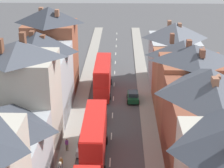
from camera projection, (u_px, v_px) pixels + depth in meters
pavement_left at (79, 109)px, 56.22m from camera, size 2.20×104.00×0.14m
pavement_right at (147, 109)px, 55.99m from camera, size 2.20×104.00×0.14m
centre_line_dashes at (112, 115)px, 54.27m from camera, size 0.14×97.80×0.01m
terrace_row_left at (5, 135)px, 36.85m from camera, size 8.00×62.53×14.35m
terrace_row_right at (210, 137)px, 37.52m from camera, size 8.00×67.38×12.32m
double_decker_bus_lead at (94, 138)px, 42.79m from camera, size 2.74×10.80×5.30m
double_decker_bus_far_approaching at (103, 76)px, 61.17m from camera, size 2.74×10.80×5.30m
car_parked_right_a at (85, 144)px, 45.21m from camera, size 1.90×4.37×1.70m
car_mid_black at (133, 96)px, 58.60m from camera, size 1.90×3.81×1.65m
car_parked_left_b at (99, 115)px, 52.51m from camera, size 1.90×3.81×1.65m
car_mid_white at (106, 59)px, 75.74m from camera, size 1.90×3.89×1.67m
pedestrian_far_left at (61, 163)px, 41.27m from camera, size 0.36×0.22×1.61m
pedestrian_far_right at (67, 144)px, 44.94m from camera, size 0.36×0.22×1.61m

